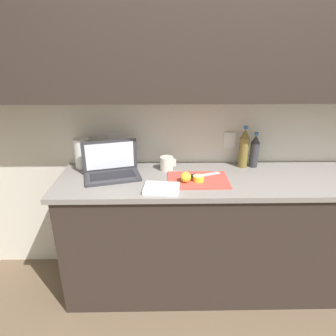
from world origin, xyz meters
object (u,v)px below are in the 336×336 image
object	(u,v)px
paper_towel_roll	(82,153)
knife	(194,176)
lemon_half_cut	(198,178)
bottle_green_soda	(254,151)
cutting_board	(198,180)
measuring_cup	(167,163)
bottle_oil_tall	(244,148)
laptop	(111,168)
lemon_whole_beside	(186,177)

from	to	relation	value
paper_towel_roll	knife	bearing A→B (deg)	-15.05
lemon_half_cut	paper_towel_roll	distance (m)	0.88
bottle_green_soda	paper_towel_roll	size ratio (longest dim) A/B	1.19
cutting_board	paper_towel_roll	world-z (taller)	paper_towel_roll
knife	measuring_cup	bearing A→B (deg)	119.37
lemon_half_cut	bottle_oil_tall	xyz separation A→B (m)	(0.36, 0.27, 0.12)
laptop	lemon_whole_beside	world-z (taller)	laptop
knife	lemon_half_cut	distance (m)	0.07
lemon_whole_beside	bottle_oil_tall	size ratio (longest dim) A/B	0.23
lemon_half_cut	paper_towel_roll	xyz separation A→B (m)	(-0.83, 0.28, 0.08)
cutting_board	lemon_half_cut	xyz separation A→B (m)	(-0.00, -0.02, 0.02)
laptop	bottle_oil_tall	world-z (taller)	bottle_oil_tall
cutting_board	lemon_whole_beside	size ratio (longest dim) A/B	5.78
bottle_oil_tall	measuring_cup	size ratio (longest dim) A/B	2.66
knife	lemon_whole_beside	world-z (taller)	lemon_whole_beside
laptop	paper_towel_roll	xyz separation A→B (m)	(-0.24, 0.16, 0.05)
lemon_half_cut	measuring_cup	world-z (taller)	measuring_cup
lemon_half_cut	bottle_oil_tall	bearing A→B (deg)	36.93
bottle_green_soda	knife	bearing A→B (deg)	-156.16
bottle_green_soda	lemon_half_cut	bearing A→B (deg)	-148.50
lemon_whole_beside	paper_towel_roll	bearing A→B (deg)	158.21
measuring_cup	cutting_board	bearing A→B (deg)	-43.28
bottle_green_soda	bottle_oil_tall	world-z (taller)	bottle_oil_tall
bottle_green_soda	measuring_cup	world-z (taller)	bottle_green_soda
laptop	bottle_green_soda	bearing A→B (deg)	-6.40
cutting_board	lemon_half_cut	distance (m)	0.03
lemon_half_cut	bottle_green_soda	world-z (taller)	bottle_green_soda
bottle_green_soda	bottle_oil_tall	distance (m)	0.08
laptop	bottle_green_soda	distance (m)	1.04
knife	lemon_whole_beside	bearing A→B (deg)	-147.72
measuring_cup	lemon_whole_beside	bearing A→B (deg)	-62.69
knife	paper_towel_roll	world-z (taller)	paper_towel_roll
lemon_whole_beside	bottle_oil_tall	bearing A→B (deg)	32.74
cutting_board	knife	bearing A→B (deg)	121.01
knife	bottle_oil_tall	xyz separation A→B (m)	(0.38, 0.21, 0.13)
bottle_oil_tall	paper_towel_roll	size ratio (longest dim) A/B	1.40
cutting_board	lemon_whole_beside	world-z (taller)	lemon_whole_beside
lemon_whole_beside	measuring_cup	bearing A→B (deg)	117.31
cutting_board	lemon_half_cut	bearing A→B (deg)	-90.59
laptop	lemon_whole_beside	distance (m)	0.52
cutting_board	paper_towel_roll	size ratio (longest dim) A/B	1.84
lemon_whole_beside	measuring_cup	world-z (taller)	measuring_cup
measuring_cup	paper_towel_roll	distance (m)	0.63
lemon_whole_beside	paper_towel_roll	world-z (taller)	paper_towel_roll
knife	laptop	bearing A→B (deg)	154.25
bottle_oil_tall	lemon_half_cut	bearing A→B (deg)	-143.07
lemon_whole_beside	knife	bearing A→B (deg)	52.77
lemon_whole_beside	bottle_green_soda	bearing A→B (deg)	28.53
bottle_oil_tall	paper_towel_roll	bearing A→B (deg)	179.50
knife	bottle_green_soda	world-z (taller)	bottle_green_soda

